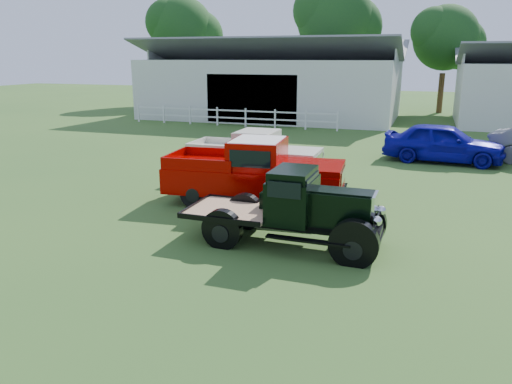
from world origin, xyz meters
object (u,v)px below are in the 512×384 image
(red_pickup, at_px, (254,171))
(misc_car_blue, at_px, (443,143))
(vintage_flatbed, at_px, (289,207))
(white_pickup, at_px, (255,156))

(red_pickup, relative_size, misc_car_blue, 1.13)
(vintage_flatbed, distance_m, misc_car_blue, 12.23)
(vintage_flatbed, bearing_deg, red_pickup, 123.16)
(vintage_flatbed, distance_m, white_pickup, 6.50)
(vintage_flatbed, relative_size, white_pickup, 0.96)
(vintage_flatbed, height_order, misc_car_blue, vintage_flatbed)
(red_pickup, distance_m, misc_car_blue, 10.28)
(vintage_flatbed, relative_size, misc_car_blue, 0.96)
(red_pickup, bearing_deg, vintage_flatbed, -62.33)
(white_pickup, relative_size, misc_car_blue, 1.00)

